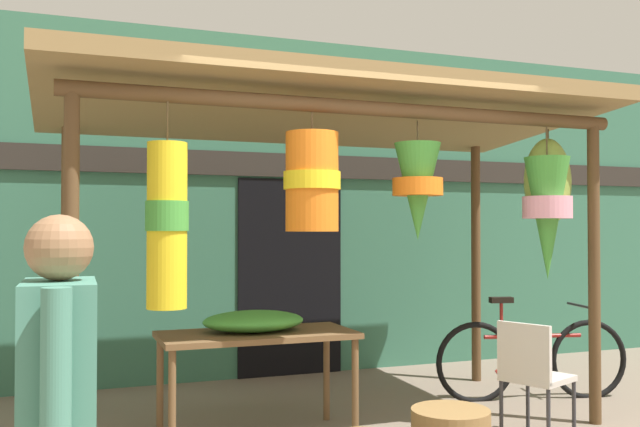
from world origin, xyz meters
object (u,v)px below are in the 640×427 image
(display_table, at_px, (257,344))
(vendor_in_orange, at_px, (58,418))
(flower_heap_on_table, at_px, (256,321))
(folding_chair, at_px, (532,370))
(parked_bicycle, at_px, (532,359))

(display_table, distance_m, vendor_in_orange, 2.84)
(flower_heap_on_table, relative_size, folding_chair, 0.87)
(folding_chair, relative_size, vendor_in_orange, 0.55)
(folding_chair, bearing_deg, flower_heap_on_table, 155.49)
(parked_bicycle, bearing_deg, vendor_in_orange, -144.85)
(folding_chair, bearing_deg, display_table, 156.26)
(folding_chair, height_order, parked_bicycle, parked_bicycle)
(flower_heap_on_table, xyz_separation_m, vendor_in_orange, (-1.34, -2.53, 0.07))
(flower_heap_on_table, relative_size, parked_bicycle, 0.43)
(flower_heap_on_table, distance_m, parked_bicycle, 2.62)
(flower_heap_on_table, bearing_deg, vendor_in_orange, -117.93)
(vendor_in_orange, bearing_deg, parked_bicycle, 35.15)
(flower_heap_on_table, height_order, folding_chair, flower_heap_on_table)
(parked_bicycle, bearing_deg, display_table, -174.39)
(flower_heap_on_table, height_order, parked_bicycle, flower_heap_on_table)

